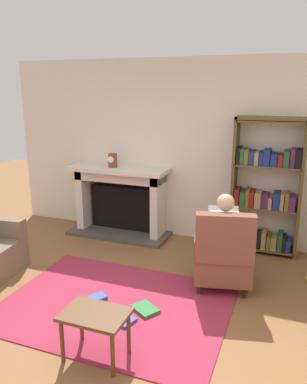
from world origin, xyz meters
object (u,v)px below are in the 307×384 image
Objects in this scene: mantel_clock at (113,160)px; seated_reader at (223,235)px; armchair_reading at (223,255)px; fireplace at (122,198)px; bookshelf at (265,191)px; side_table at (95,320)px.

seated_reader is (1.92, -1.01, -0.58)m from mantel_clock.
mantel_clock is at bearing -43.49° from armchair_reading.
fireplace is 1.64× the size of armchair_reading.
bookshelf is 3.08m from side_table.
seated_reader is at bearing -31.15° from fireplace.
seated_reader is (-0.35, -1.14, -0.28)m from bookshelf.
armchair_reading is (1.95, -1.12, -0.77)m from mantel_clock.
mantel_clock is at bearing -129.88° from fireplace.
bookshelf is at bearing 3.42° from mantel_clock.
fireplace is at bearing -44.73° from seated_reader.
bookshelf is 1.38m from armchair_reading.
mantel_clock is 3.05m from side_table.
fireplace reaches higher than armchair_reading.
side_table is at bearing -68.86° from fireplace.
mantel_clock is 0.11× the size of bookshelf.
seated_reader is at bearing -107.06° from bookshelf.
mantel_clock reaches higher than seated_reader.
bookshelf reaches higher than armchair_reading.
seated_reader is 1.86m from side_table.
bookshelf is 3.40× the size of side_table.
armchair_reading is at bearing -33.29° from fireplace.
side_table is (-0.76, -1.68, -0.25)m from seated_reader.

